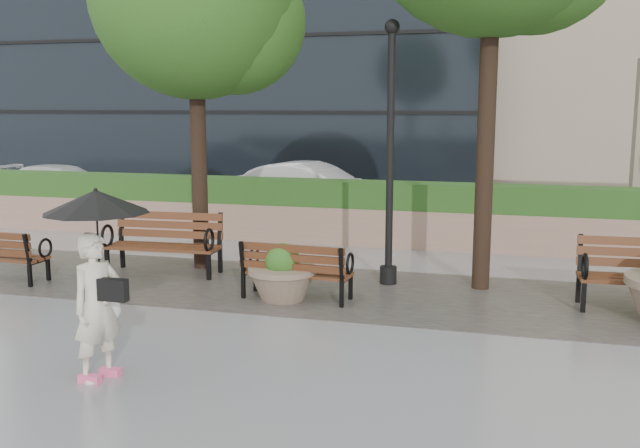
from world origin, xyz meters
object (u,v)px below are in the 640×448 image
(car_right, at_px, (311,190))
(planter_left, at_px, (283,278))
(car_left, at_px, (64,186))
(bench_1, at_px, (164,256))
(bench_2, at_px, (297,282))
(pedestrian, at_px, (97,266))
(lamppost, at_px, (390,171))

(car_right, bearing_deg, planter_left, -156.31)
(planter_left, distance_m, car_left, 12.21)
(bench_1, distance_m, car_right, 7.00)
(car_left, xyz_separation_m, car_right, (7.46, 0.16, 0.11))
(bench_2, distance_m, car_right, 8.22)
(car_left, bearing_deg, pedestrian, -145.48)
(car_right, xyz_separation_m, pedestrian, (0.99, -11.56, 0.53))
(bench_2, xyz_separation_m, car_left, (-9.53, 7.79, 0.35))
(planter_left, height_order, car_left, car_left)
(lamppost, distance_m, pedestrian, 5.47)
(lamppost, relative_size, car_right, 0.98)
(bench_1, bearing_deg, lamppost, 1.76)
(lamppost, bearing_deg, planter_left, -134.59)
(bench_1, relative_size, car_right, 0.46)
(bench_1, distance_m, bench_2, 2.93)
(bench_2, distance_m, lamppost, 2.41)
(bench_2, bearing_deg, car_right, -72.12)
(car_left, distance_m, pedestrian, 14.20)
(bench_1, relative_size, car_left, 0.48)
(pedestrian, bearing_deg, car_right, 27.51)
(planter_left, xyz_separation_m, car_left, (-9.34, 7.87, 0.27))
(pedestrian, bearing_deg, planter_left, 8.51)
(lamppost, bearing_deg, bench_2, -131.93)
(bench_1, xyz_separation_m, car_left, (-6.78, 6.80, 0.30))
(bench_2, xyz_separation_m, car_right, (-2.07, 7.95, 0.46))
(bench_1, relative_size, planter_left, 1.93)
(bench_1, bearing_deg, planter_left, -25.78)
(lamppost, xyz_separation_m, pedestrian, (-2.27, -4.94, -0.64))
(planter_left, bearing_deg, bench_2, 22.71)
(bench_2, height_order, car_left, car_left)
(bench_2, relative_size, car_right, 0.39)
(bench_1, distance_m, lamppost, 4.26)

